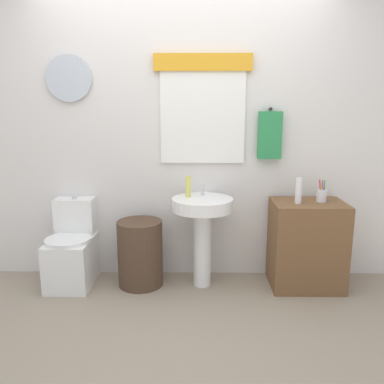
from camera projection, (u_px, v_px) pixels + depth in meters
ground_plane at (178, 341)px, 2.58m from camera, size 8.00×8.00×0.00m
back_wall at (184, 131)px, 3.42m from camera, size 4.40×0.18×2.60m
toilet at (73, 251)px, 3.39m from camera, size 0.38×0.51×0.75m
laundry_hamper at (140, 253)px, 3.35m from camera, size 0.38×0.38×0.57m
pedestal_sink at (202, 220)px, 3.28m from camera, size 0.51×0.51×0.77m
faucet at (202, 189)px, 3.35m from camera, size 0.03×0.03×0.10m
wooden_cabinet at (307, 245)px, 3.32m from camera, size 0.59×0.44×0.74m
soap_bottle at (188, 187)px, 3.28m from camera, size 0.05×0.05×0.18m
lotion_bottle at (299, 191)px, 3.18m from camera, size 0.05×0.05×0.21m
toothbrush_cup at (322, 195)px, 3.24m from camera, size 0.08×0.08×0.19m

